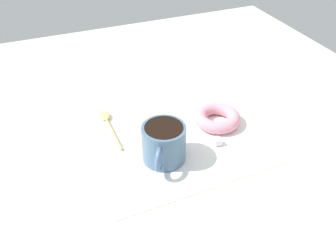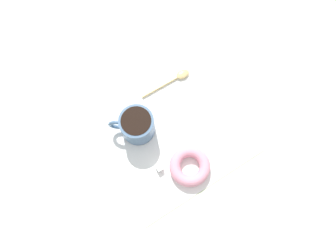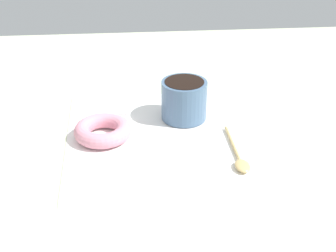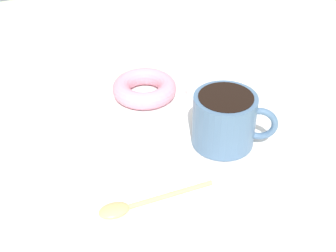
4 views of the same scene
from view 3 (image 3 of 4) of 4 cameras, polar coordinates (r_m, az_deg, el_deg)
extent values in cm
cube|color=beige|center=(81.43, -0.07, -2.53)|extent=(120.00, 120.00, 2.00)
cube|color=white|center=(82.08, 0.00, -1.31)|extent=(35.83, 35.83, 0.30)
cylinder|color=slate|center=(86.36, 1.97, 3.19)|extent=(8.40, 8.40, 7.26)
cylinder|color=black|center=(84.89, 2.01, 5.27)|extent=(7.20, 7.20, 0.60)
torus|color=slate|center=(90.15, 3.22, 4.35)|extent=(3.38, 4.69, 4.96)
torus|color=pink|center=(81.71, -7.95, -0.56)|extent=(9.96, 9.96, 2.69)
ellipsoid|color=#D8B772|center=(74.32, 9.07, -4.82)|extent=(2.45, 3.64, 0.90)
cylinder|color=#D8B772|center=(79.91, 7.91, -2.19)|extent=(0.73, 11.34, 0.56)
cube|color=white|center=(87.51, -5.54, 1.31)|extent=(1.47, 1.47, 1.47)
camera|label=1|loc=(1.31, 9.55, 32.07)|focal=40.00mm
camera|label=2|loc=(0.91, -22.08, 52.76)|focal=35.00mm
camera|label=4|loc=(0.74, 44.63, 20.45)|focal=50.00mm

